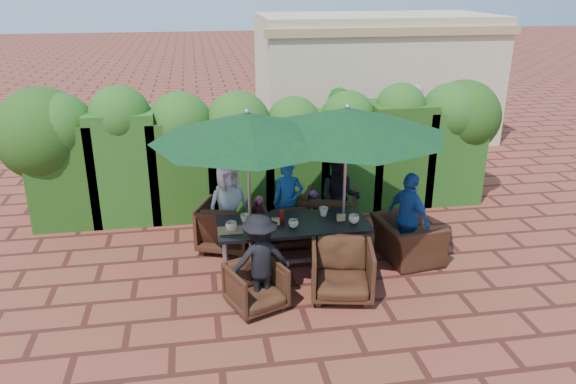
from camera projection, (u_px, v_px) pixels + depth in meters
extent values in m
plane|color=maroon|center=(287.00, 267.00, 8.46)|extent=(80.00, 80.00, 0.00)
cube|color=black|center=(292.00, 224.00, 8.15)|extent=(2.19, 0.90, 0.05)
cube|color=gray|center=(292.00, 261.00, 8.37)|extent=(1.99, 0.05, 0.05)
cylinder|color=gray|center=(227.00, 264.00, 7.81)|extent=(0.05, 0.05, 0.70)
cylinder|color=gray|center=(224.00, 242.00, 8.46)|extent=(0.05, 0.05, 0.70)
cylinder|color=gray|center=(364.00, 253.00, 8.12)|extent=(0.05, 0.05, 0.70)
cylinder|color=gray|center=(351.00, 233.00, 8.76)|extent=(0.05, 0.05, 0.70)
cylinder|color=gray|center=(251.00, 272.00, 8.29)|extent=(0.44, 0.44, 0.03)
cylinder|color=gray|center=(249.00, 197.00, 7.86)|extent=(0.04, 0.04, 2.40)
cone|color=black|center=(247.00, 126.00, 7.50)|extent=(2.65, 2.65, 0.38)
sphere|color=gray|center=(247.00, 112.00, 7.43)|extent=(0.08, 0.08, 0.08)
cylinder|color=gray|center=(342.00, 262.00, 8.57)|extent=(0.44, 0.44, 0.03)
cylinder|color=gray|center=(344.00, 190.00, 8.15)|extent=(0.04, 0.04, 2.40)
cone|color=black|center=(347.00, 121.00, 7.78)|extent=(2.85, 2.85, 0.38)
sphere|color=gray|center=(348.00, 107.00, 7.71)|extent=(0.08, 0.08, 0.08)
imported|color=black|center=(227.00, 224.00, 8.91)|extent=(1.06, 1.03, 0.85)
imported|color=black|center=(285.00, 220.00, 9.11)|extent=(0.83, 0.78, 0.79)
imported|color=black|center=(330.00, 213.00, 9.30)|extent=(1.04, 1.01, 0.86)
imported|color=black|center=(256.00, 284.00, 7.31)|extent=(0.85, 0.83, 0.69)
imported|color=black|center=(342.00, 268.00, 7.56)|extent=(0.95, 0.91, 0.84)
imported|color=black|center=(408.00, 233.00, 8.56)|extent=(0.77, 1.07, 0.87)
imported|color=silver|center=(229.00, 205.00, 8.89)|extent=(0.79, 0.62, 1.40)
imported|color=#1D529F|center=(288.00, 202.00, 9.07)|extent=(0.53, 0.45, 1.37)
imported|color=black|center=(339.00, 198.00, 9.17)|extent=(0.77, 0.61, 1.41)
imported|color=black|center=(260.00, 260.00, 7.28)|extent=(0.88, 0.49, 1.30)
imported|color=#1D529F|center=(409.00, 218.00, 8.42)|extent=(0.70, 0.93, 1.41)
imported|color=#CE496F|center=(260.00, 220.00, 9.10)|extent=(0.36, 0.32, 0.81)
imported|color=#834597|center=(314.00, 214.00, 9.31)|extent=(0.31, 0.26, 0.82)
imported|color=#278F29|center=(338.00, 129.00, 12.40)|extent=(1.86, 1.03, 1.88)
imported|color=#CE496F|center=(376.00, 136.00, 12.54)|extent=(0.76, 0.49, 1.53)
imported|color=gray|center=(410.00, 126.00, 12.72)|extent=(1.31, 1.00, 1.86)
imported|color=beige|center=(231.00, 226.00, 7.87)|extent=(0.16, 0.16, 0.13)
imported|color=beige|center=(245.00, 219.00, 8.11)|extent=(0.14, 0.14, 0.14)
imported|color=beige|center=(293.00, 223.00, 7.98)|extent=(0.15, 0.15, 0.11)
imported|color=beige|center=(324.00, 212.00, 8.37)|extent=(0.14, 0.14, 0.13)
imported|color=beige|center=(354.00, 219.00, 8.12)|extent=(0.16, 0.16, 0.12)
cylinder|color=#B20C0A|center=(281.00, 216.00, 8.17)|extent=(0.04, 0.04, 0.17)
cylinder|color=#4C230C|center=(283.00, 215.00, 8.20)|extent=(0.04, 0.04, 0.17)
cube|color=#A37E4F|center=(230.00, 230.00, 7.89)|extent=(0.35, 0.25, 0.02)
cube|color=tan|center=(275.00, 221.00, 8.07)|extent=(0.12, 0.06, 0.10)
cube|color=tan|center=(341.00, 217.00, 8.21)|extent=(0.12, 0.06, 0.10)
cube|color=#14380F|center=(66.00, 173.00, 9.71)|extent=(1.15, 0.95, 1.82)
sphere|color=#14380F|center=(60.00, 128.00, 9.42)|extent=(1.18, 1.18, 1.18)
cube|color=#14380F|center=(125.00, 166.00, 9.83)|extent=(1.15, 0.95, 1.98)
sphere|color=#14380F|center=(120.00, 116.00, 9.51)|extent=(1.05, 1.05, 1.05)
cube|color=#14380F|center=(184.00, 168.00, 10.02)|extent=(1.15, 0.95, 1.81)
sphere|color=#14380F|center=(180.00, 124.00, 9.73)|extent=(1.11, 1.11, 1.11)
cube|color=#14380F|center=(239.00, 166.00, 10.18)|extent=(1.15, 0.95, 1.76)
sphere|color=#14380F|center=(238.00, 124.00, 9.90)|extent=(1.17, 1.17, 1.17)
cube|color=#14380F|center=(294.00, 164.00, 10.35)|extent=(1.15, 0.95, 1.71)
sphere|color=#14380F|center=(294.00, 124.00, 10.07)|extent=(1.01, 1.01, 1.01)
cube|color=#14380F|center=(346.00, 160.00, 10.49)|extent=(1.15, 0.95, 1.79)
sphere|color=#14380F|center=(348.00, 118.00, 10.20)|extent=(0.99, 0.99, 0.99)
cube|color=#14380F|center=(397.00, 153.00, 10.62)|extent=(1.15, 0.95, 1.93)
sphere|color=#14380F|center=(401.00, 108.00, 10.30)|extent=(0.94, 0.94, 0.94)
cube|color=#14380F|center=(447.00, 154.00, 10.79)|extent=(1.15, 0.95, 1.80)
sphere|color=#14380F|center=(451.00, 113.00, 10.51)|extent=(1.14, 1.14, 1.14)
sphere|color=#14380F|center=(43.00, 134.00, 9.50)|extent=(1.60, 1.60, 1.60)
sphere|color=#14380F|center=(463.00, 117.00, 10.68)|extent=(1.40, 1.40, 1.40)
cube|color=beige|center=(374.00, 77.00, 14.87)|extent=(6.00, 3.00, 3.20)
cube|color=tan|center=(396.00, 31.00, 13.07)|extent=(6.20, 0.25, 0.20)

